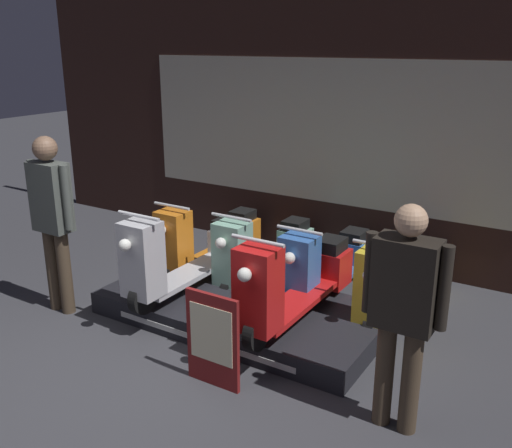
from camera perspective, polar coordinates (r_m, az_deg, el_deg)
ground_plane at (r=4.78m, az=-13.74°, el=-15.48°), size 30.00×30.00×0.00m
shop_wall_back at (r=6.97m, az=6.36°, el=9.60°), size 8.82×0.09×3.20m
display_platform at (r=5.57m, az=-1.47°, el=-8.58°), size 2.71×1.32×0.21m
scooter_display_left at (r=5.67m, az=-7.10°, el=-3.19°), size 0.46×1.79×0.94m
scooter_display_right at (r=5.04m, az=3.84°, el=-5.85°), size 0.46×1.79×0.94m
scooter_backrow_0 at (r=6.70m, az=-4.86°, el=-1.68°), size 0.46×1.79×0.94m
scooter_backrow_1 at (r=6.30m, az=0.71°, el=-2.91°), size 0.46×1.79×0.94m
scooter_backrow_2 at (r=5.97m, az=6.98°, el=-4.26°), size 0.46×1.79×0.94m
scooter_backrow_3 at (r=5.72m, az=13.91°, el=-5.69°), size 0.46×1.79×0.94m
person_left_browsing at (r=5.78m, az=-19.70°, el=1.08°), size 0.54×0.23×1.76m
person_right_browsing at (r=3.89m, az=14.56°, el=-7.68°), size 0.57×0.23×1.62m
price_sign_board at (r=4.49m, az=-4.36°, el=-11.48°), size 0.48×0.04×0.78m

